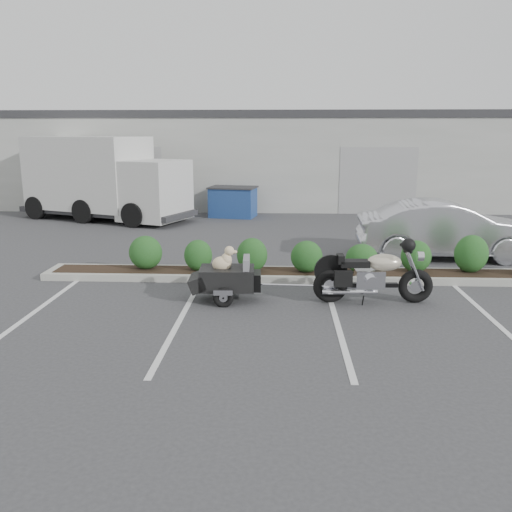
{
  "coord_description": "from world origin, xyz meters",
  "views": [
    {
      "loc": [
        0.23,
        -9.45,
        3.18
      ],
      "look_at": [
        -0.26,
        1.08,
        0.75
      ],
      "focal_mm": 38.0,
      "sensor_mm": 36.0,
      "label": 1
    }
  ],
  "objects_px": {
    "motorcycle": "(373,276)",
    "sedan": "(446,230)",
    "dumpster": "(233,202)",
    "delivery_truck": "(104,180)",
    "pet_trailer": "(226,277)"
  },
  "relations": [
    {
      "from": "pet_trailer",
      "to": "delivery_truck",
      "type": "xyz_separation_m",
      "value": [
        -5.44,
        9.67,
        0.99
      ]
    },
    {
      "from": "pet_trailer",
      "to": "delivery_truck",
      "type": "distance_m",
      "value": 11.14
    },
    {
      "from": "sedan",
      "to": "delivery_truck",
      "type": "distance_m",
      "value": 12.2
    },
    {
      "from": "delivery_truck",
      "to": "pet_trailer",
      "type": "bearing_deg",
      "value": -38.83
    },
    {
      "from": "motorcycle",
      "to": "delivery_truck",
      "type": "xyz_separation_m",
      "value": [
        -8.23,
        9.69,
        0.92
      ]
    },
    {
      "from": "sedan",
      "to": "dumpster",
      "type": "relative_size",
      "value": 2.31
    },
    {
      "from": "pet_trailer",
      "to": "motorcycle",
      "type": "bearing_deg",
      "value": -2.78
    },
    {
      "from": "dumpster",
      "to": "delivery_truck",
      "type": "distance_m",
      "value": 4.8
    },
    {
      "from": "sedan",
      "to": "delivery_truck",
      "type": "relative_size",
      "value": 0.65
    },
    {
      "from": "motorcycle",
      "to": "sedan",
      "type": "bearing_deg",
      "value": 55.09
    },
    {
      "from": "pet_trailer",
      "to": "dumpster",
      "type": "bearing_deg",
      "value": 92.01
    },
    {
      "from": "pet_trailer",
      "to": "sedan",
      "type": "bearing_deg",
      "value": 33.87
    },
    {
      "from": "delivery_truck",
      "to": "motorcycle",
      "type": "bearing_deg",
      "value": -27.87
    },
    {
      "from": "motorcycle",
      "to": "sedan",
      "type": "xyz_separation_m",
      "value": [
        2.47,
        3.87,
        0.21
      ]
    },
    {
      "from": "delivery_truck",
      "to": "dumpster",
      "type": "bearing_deg",
      "value": 31.85
    }
  ]
}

